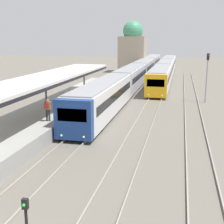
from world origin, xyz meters
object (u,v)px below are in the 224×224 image
object	(u,v)px
train_far	(166,68)
signal_mast_far	(207,72)
person_on_platform	(47,108)
train_near	(138,71)
signal_post_near	(26,218)

from	to	relation	value
train_far	signal_mast_far	xyz separation A→B (m)	(5.53, -22.05, 1.66)
person_on_platform	train_near	bearing A→B (deg)	85.37
person_on_platform	train_far	world-z (taller)	train_far
train_far	signal_post_near	size ratio (longest dim) A/B	23.88
train_far	train_near	bearing A→B (deg)	-121.13
train_near	train_far	bearing A→B (deg)	58.87
train_near	signal_post_near	world-z (taller)	train_near
signal_post_near	signal_mast_far	xyz separation A→B (m)	(7.46, 27.09, 2.21)
signal_post_near	signal_mast_far	size ratio (longest dim) A/B	0.34
person_on_platform	signal_mast_far	world-z (taller)	signal_mast_far
person_on_platform	signal_post_near	world-z (taller)	person_on_platform
train_far	signal_post_near	world-z (taller)	train_far
person_on_platform	train_far	size ratio (longest dim) A/B	0.04
signal_post_near	signal_mast_far	bearing A→B (deg)	74.61
person_on_platform	train_far	xyz separation A→B (m)	(6.50, 37.03, -0.32)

